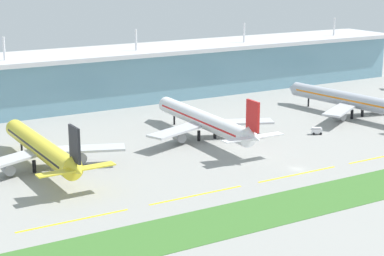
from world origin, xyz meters
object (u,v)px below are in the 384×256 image
at_px(airliner_far_middle, 355,101).
at_px(baggage_cart, 317,131).
at_px(airliner_center, 205,121).
at_px(airliner_near_middle, 42,148).

height_order(airliner_far_middle, baggage_cart, airliner_far_middle).
distance_m(airliner_center, baggage_cart, 40.67).
xyz_separation_m(airliner_near_middle, airliner_center, (58.89, 4.80, 0.01)).
relative_size(airliner_near_middle, airliner_far_middle, 0.89).
bearing_deg(baggage_cart, airliner_far_middle, 23.01).
xyz_separation_m(airliner_center, baggage_cart, (37.36, -15.21, -5.19)).
bearing_deg(airliner_near_middle, baggage_cart, -6.17).
height_order(airliner_near_middle, airliner_center, same).
bearing_deg(airliner_near_middle, airliner_far_middle, 1.12).
relative_size(airliner_center, airliner_far_middle, 0.96).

